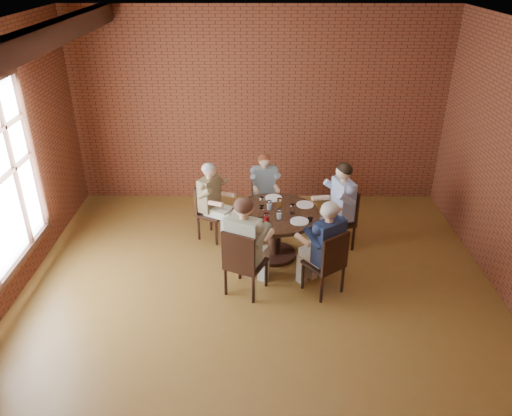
{
  "coord_description": "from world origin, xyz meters",
  "views": [
    {
      "loc": [
        -0.02,
        -5.01,
        4.15
      ],
      "look_at": [
        -0.04,
        1.0,
        1.03
      ],
      "focal_mm": 35.0,
      "sensor_mm": 36.0,
      "label": 1
    }
  ],
  "objects_px": {
    "dining_table": "(275,225)",
    "smartphone": "(310,219)",
    "chair_b": "(264,196)",
    "chair_e": "(328,261)",
    "chair_c": "(209,209)",
    "chair_d": "(243,261)",
    "diner_c": "(212,202)",
    "diner_d": "(246,246)",
    "chair_a": "(343,216)",
    "diner_e": "(325,248)",
    "diner_a": "(339,207)",
    "diner_b": "(264,190)"
  },
  "relations": [
    {
      "from": "chair_a",
      "to": "diner_b",
      "type": "distance_m",
      "value": 1.39
    },
    {
      "from": "chair_c",
      "to": "diner_e",
      "type": "relative_size",
      "value": 0.67
    },
    {
      "from": "chair_e",
      "to": "smartphone",
      "type": "bearing_deg",
      "value": -110.87
    },
    {
      "from": "diner_d",
      "to": "diner_e",
      "type": "bearing_deg",
      "value": -154.34
    },
    {
      "from": "chair_a",
      "to": "diner_d",
      "type": "bearing_deg",
      "value": -68.01
    },
    {
      "from": "chair_c",
      "to": "diner_e",
      "type": "xyz_separation_m",
      "value": [
        1.66,
        -1.44,
        0.18
      ]
    },
    {
      "from": "diner_d",
      "to": "smartphone",
      "type": "relative_size",
      "value": 10.21
    },
    {
      "from": "chair_c",
      "to": "diner_e",
      "type": "distance_m",
      "value": 2.21
    },
    {
      "from": "diner_b",
      "to": "chair_b",
      "type": "bearing_deg",
      "value": 90.0
    },
    {
      "from": "diner_c",
      "to": "diner_e",
      "type": "height_order",
      "value": "diner_e"
    },
    {
      "from": "smartphone",
      "to": "chair_a",
      "type": "bearing_deg",
      "value": 56.12
    },
    {
      "from": "chair_a",
      "to": "smartphone",
      "type": "relative_size",
      "value": 6.93
    },
    {
      "from": "chair_c",
      "to": "chair_d",
      "type": "height_order",
      "value": "chair_d"
    },
    {
      "from": "dining_table",
      "to": "diner_b",
      "type": "bearing_deg",
      "value": 98.16
    },
    {
      "from": "chair_b",
      "to": "diner_d",
      "type": "height_order",
      "value": "diner_d"
    },
    {
      "from": "chair_e",
      "to": "smartphone",
      "type": "xyz_separation_m",
      "value": [
        -0.19,
        0.71,
        0.24
      ]
    },
    {
      "from": "diner_e",
      "to": "chair_b",
      "type": "bearing_deg",
      "value": -104.12
    },
    {
      "from": "diner_c",
      "to": "diner_d",
      "type": "height_order",
      "value": "diner_d"
    },
    {
      "from": "chair_b",
      "to": "chair_c",
      "type": "relative_size",
      "value": 0.97
    },
    {
      "from": "chair_c",
      "to": "diner_c",
      "type": "distance_m",
      "value": 0.16
    },
    {
      "from": "diner_c",
      "to": "chair_d",
      "type": "bearing_deg",
      "value": -131.77
    },
    {
      "from": "chair_b",
      "to": "chair_e",
      "type": "xyz_separation_m",
      "value": [
        0.83,
        -2.03,
        0.03
      ]
    },
    {
      "from": "chair_c",
      "to": "dining_table",
      "type": "bearing_deg",
      "value": -90.0
    },
    {
      "from": "diner_b",
      "to": "chair_c",
      "type": "bearing_deg",
      "value": -161.85
    },
    {
      "from": "chair_b",
      "to": "chair_d",
      "type": "relative_size",
      "value": 0.9
    },
    {
      "from": "chair_b",
      "to": "diner_e",
      "type": "bearing_deg",
      "value": -76.38
    },
    {
      "from": "diner_b",
      "to": "diner_c",
      "type": "height_order",
      "value": "diner_c"
    },
    {
      "from": "chair_c",
      "to": "smartphone",
      "type": "distance_m",
      "value": 1.74
    },
    {
      "from": "chair_e",
      "to": "diner_e",
      "type": "height_order",
      "value": "diner_e"
    },
    {
      "from": "diner_c",
      "to": "chair_a",
      "type": "bearing_deg",
      "value": -66.81
    },
    {
      "from": "diner_b",
      "to": "chair_e",
      "type": "xyz_separation_m",
      "value": [
        0.82,
        -1.96,
        -0.1
      ]
    },
    {
      "from": "diner_a",
      "to": "chair_e",
      "type": "xyz_separation_m",
      "value": [
        -0.29,
        -1.23,
        -0.18
      ]
    },
    {
      "from": "diner_d",
      "to": "chair_c",
      "type": "bearing_deg",
      "value": -41.37
    },
    {
      "from": "diner_c",
      "to": "diner_a",
      "type": "bearing_deg",
      "value": -67.88
    },
    {
      "from": "smartphone",
      "to": "diner_b",
      "type": "bearing_deg",
      "value": 129.37
    },
    {
      "from": "chair_a",
      "to": "chair_c",
      "type": "bearing_deg",
      "value": -114.05
    },
    {
      "from": "dining_table",
      "to": "diner_e",
      "type": "bearing_deg",
      "value": -54.1
    },
    {
      "from": "diner_b",
      "to": "chair_e",
      "type": "relative_size",
      "value": 1.3
    },
    {
      "from": "chair_e",
      "to": "chair_c",
      "type": "bearing_deg",
      "value": -77.42
    },
    {
      "from": "diner_a",
      "to": "chair_d",
      "type": "bearing_deg",
      "value": -65.69
    },
    {
      "from": "chair_b",
      "to": "diner_c",
      "type": "distance_m",
      "value": 0.99
    },
    {
      "from": "chair_c",
      "to": "diner_d",
      "type": "height_order",
      "value": "diner_d"
    },
    {
      "from": "dining_table",
      "to": "chair_a",
      "type": "bearing_deg",
      "value": 17.09
    },
    {
      "from": "chair_a",
      "to": "diner_d",
      "type": "relative_size",
      "value": 0.68
    },
    {
      "from": "chair_b",
      "to": "diner_c",
      "type": "bearing_deg",
      "value": -154.06
    },
    {
      "from": "diner_c",
      "to": "diner_d",
      "type": "bearing_deg",
      "value": -129.19
    },
    {
      "from": "chair_a",
      "to": "diner_c",
      "type": "distance_m",
      "value": 2.04
    },
    {
      "from": "diner_a",
      "to": "smartphone",
      "type": "distance_m",
      "value": 0.71
    },
    {
      "from": "chair_a",
      "to": "chair_d",
      "type": "xyz_separation_m",
      "value": [
        -1.51,
        -1.28,
        0.01
      ]
    },
    {
      "from": "dining_table",
      "to": "smartphone",
      "type": "distance_m",
      "value": 0.58
    }
  ]
}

